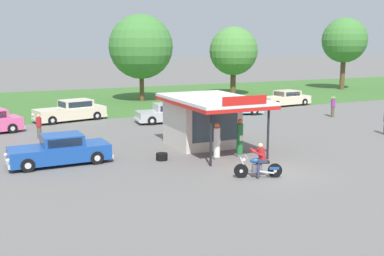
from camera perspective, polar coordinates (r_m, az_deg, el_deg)
name	(u,v)px	position (r m, az deg, el deg)	size (l,w,h in m)	color
ground_plane	(265,171)	(22.44, 8.88, -5.21)	(300.00, 300.00, 0.00)	slate
grass_verge_strip	(105,100)	(49.82, -10.45, 3.37)	(120.00, 24.00, 0.01)	#3D6B2D
service_station_kiosk	(204,117)	(27.07, 1.48, 1.33)	(4.20, 6.86, 3.41)	beige
gas_pump_nearside	(217,142)	(24.37, 3.03, -1.75)	(0.44, 0.44, 1.90)	slate
gas_pump_offside	(240,139)	(25.01, 5.82, -1.34)	(0.44, 0.44, 2.01)	slate
motorcycle_with_rider	(259,163)	(21.22, 8.14, -4.28)	(2.04, 1.00, 1.58)	black
featured_classic_sedan	(60,151)	(24.24, -15.72, -2.66)	(5.08, 2.10, 1.48)	#19479E
parked_car_back_row_centre_right	(233,106)	(39.49, 5.02, 2.69)	(5.11, 3.08, 1.52)	#7AC6D1
parked_car_back_row_far_left	(71,111)	(37.26, -14.45, 1.98)	(5.72, 3.09, 1.59)	beige
parked_car_back_row_far_right	(285,99)	(45.51, 11.22, 3.51)	(5.28, 2.37, 1.42)	beige
parked_car_back_row_centre	(171,113)	(35.57, -2.55, 1.79)	(5.57, 2.39, 1.42)	#B7B7BC
bystander_strolling_foreground	(333,106)	(39.42, 16.72, 2.54)	(0.36, 0.36, 1.64)	brown
bystander_standing_back_lot	(39,126)	(30.88, -18.07, 0.24)	(0.34, 0.34, 1.55)	brown
tree_oak_right	(141,47)	(48.06, -6.20, 9.78)	(6.45, 6.45, 8.71)	brown
tree_oak_distant_spare	(344,40)	(62.51, 18.00, 10.07)	(5.57, 5.57, 8.94)	brown
tree_oak_far_right	(234,51)	(53.05, 5.06, 9.27)	(5.37, 5.37, 7.64)	brown
spare_tire_stack	(162,157)	(24.24, -3.68, -3.49)	(0.60, 0.60, 0.36)	black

